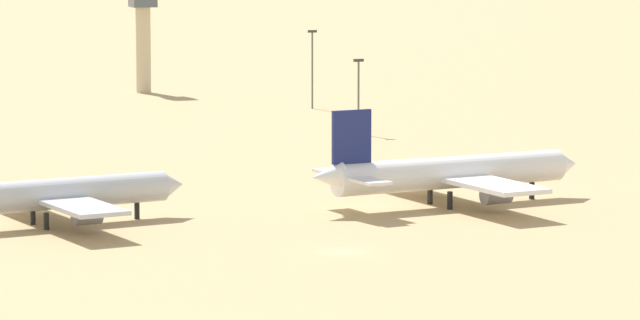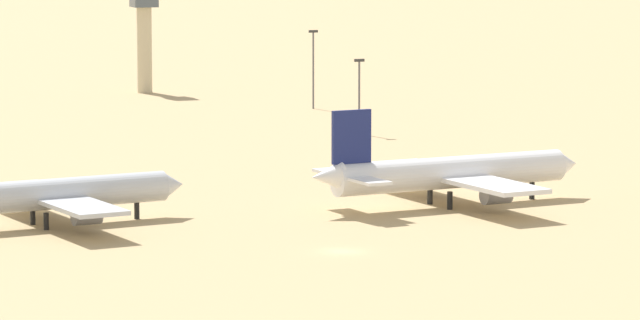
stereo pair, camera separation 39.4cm
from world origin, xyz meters
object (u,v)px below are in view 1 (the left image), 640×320
at_px(light_pole_mid, 359,90).
at_px(control_tower, 143,26).
at_px(parked_jet_yellow_2, 47,195).
at_px(light_pole_west, 312,63).
at_px(parked_jet_navy_3, 448,173).

bearing_deg(light_pole_mid, control_tower, 100.19).
xyz_separation_m(parked_jet_yellow_2, control_tower, (56.85, 168.21, 10.27)).
distance_m(parked_jet_yellow_2, light_pole_mid, 108.34).
relative_size(control_tower, light_pole_west, 1.52).
bearing_deg(light_pole_west, control_tower, 117.39).
height_order(parked_jet_yellow_2, control_tower, control_tower).
xyz_separation_m(parked_jet_navy_3, light_pole_mid, (18.80, 81.88, 3.35)).
relative_size(parked_jet_navy_3, light_pole_west, 2.64).
xyz_separation_m(parked_jet_yellow_2, light_pole_west, (79.72, 124.08, 4.99)).
xyz_separation_m(parked_jet_yellow_2, parked_jet_navy_3, (53.85, -1.59, 0.43)).
bearing_deg(parked_jet_yellow_2, light_pole_west, 48.02).
relative_size(parked_jet_yellow_2, light_pole_west, 2.38).
bearing_deg(control_tower, light_pole_west, -62.61).
height_order(parked_jet_yellow_2, parked_jet_navy_3, parked_jet_navy_3).
bearing_deg(light_pole_mid, parked_jet_yellow_2, -132.14).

